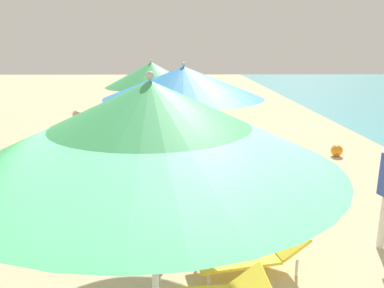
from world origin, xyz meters
TOP-DOWN VIEW (x-y plane):
  - umbrella_nearest at (-0.42, 0.28)m, footprint 2.49×2.49m
  - umbrella_second at (-0.22, 3.46)m, footprint 2.39×2.39m
  - lounger_second_shoreside at (0.74, 4.38)m, footprint 1.39×0.70m
  - lounger_second_inland at (0.69, 2.45)m, footprint 1.60×0.92m
  - umbrella_farthest at (-1.01, 6.98)m, footprint 2.22×2.22m
  - lounger_farthest_shoreside at (-0.45, 8.25)m, footprint 1.40×0.84m
  - lounger_farthest_inland at (-0.41, 6.01)m, footprint 1.70×1.00m
  - person_walking_near at (-2.81, 6.80)m, footprint 0.40×0.42m
  - person_walking_far at (0.71, 11.28)m, footprint 0.36×0.42m
  - beach_ball at (4.07, 7.97)m, footprint 0.33×0.33m
  - cooler_box at (0.81, 9.86)m, footprint 0.53×0.49m

SIDE VIEW (x-z plane):
  - cooler_box at x=0.81m, z-range 0.00..0.31m
  - beach_ball at x=4.07m, z-range 0.00..0.33m
  - lounger_farthest_inland at x=-0.41m, z-range 0.00..0.55m
  - lounger_second_inland at x=0.69m, z-range 0.01..0.56m
  - lounger_farthest_shoreside at x=-0.45m, z-range 0.00..0.63m
  - lounger_second_shoreside at x=0.74m, z-range -0.01..0.65m
  - person_walking_far at x=0.71m, z-range 0.15..1.66m
  - person_walking_near at x=-2.81m, z-range 0.15..1.68m
  - umbrella_farthest at x=-1.01m, z-range 1.00..3.70m
  - umbrella_second at x=-0.22m, z-range 1.10..3.88m
  - umbrella_nearest at x=-0.42m, z-range 1.08..3.94m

